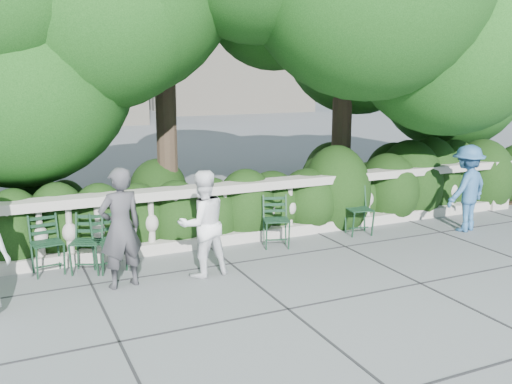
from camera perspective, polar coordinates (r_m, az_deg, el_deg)
name	(u,v)px	position (r m, az deg, el deg)	size (l,w,h in m)	color
ground	(286,276)	(7.97, 3.04, -8.42)	(90.00, 90.00, 0.00)	#56595E
balustrade	(236,213)	(9.39, -2.05, -2.15)	(12.00, 0.44, 1.00)	#9E998E
shrub_hedge	(211,224)	(10.59, -4.54, -3.25)	(15.00, 2.60, 1.70)	black
tree_canopy	(239,4)	(10.72, -1.67, 18.32)	(15.04, 6.52, 6.78)	#3F3023
chair_a	(85,276)	(8.32, -16.69, -8.05)	(0.44, 0.48, 0.84)	black
chair_b	(52,277)	(8.43, -19.76, -7.99)	(0.44, 0.48, 0.84)	black
chair_c	(115,273)	(8.32, -13.92, -7.89)	(0.44, 0.48, 0.84)	black
chair_d	(277,250)	(9.11, 2.16, -5.77)	(0.44, 0.48, 0.84)	black
chair_f	(362,237)	(9.96, 10.54, -4.41)	(0.44, 0.48, 0.84)	black
person_woman_grey	(121,228)	(7.57, -13.39, -3.53)	(0.58, 0.38, 1.59)	#3B3A3F
person_casual_man	(202,224)	(7.83, -5.38, -3.17)	(0.72, 0.56, 1.47)	white
person_older_blue	(467,188)	(10.66, 20.33, 0.35)	(0.99, 0.57, 1.53)	#2D5988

